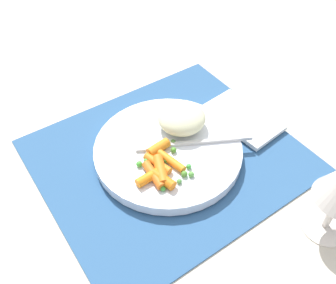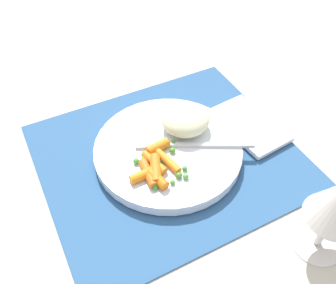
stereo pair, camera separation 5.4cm
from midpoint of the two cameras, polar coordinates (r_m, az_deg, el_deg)
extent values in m
plane|color=beige|center=(0.62, -2.49, -2.30)|extent=(2.40, 2.40, 0.00)
cube|color=#2D5684|center=(0.62, -2.50, -2.12)|extent=(0.41, 0.36, 0.01)
cylinder|color=white|center=(0.61, -2.54, -1.36)|extent=(0.24, 0.24, 0.02)
ellipsoid|color=beige|center=(0.62, -0.38, 3.61)|extent=(0.08, 0.08, 0.04)
cylinder|color=orange|center=(0.55, -3.55, -5.91)|extent=(0.02, 0.04, 0.02)
cylinder|color=orange|center=(0.57, -4.32, -3.44)|extent=(0.02, 0.05, 0.01)
cylinder|color=orange|center=(0.55, -5.45, -5.36)|extent=(0.05, 0.02, 0.01)
cylinder|color=orange|center=(0.59, -3.98, -1.11)|extent=(0.04, 0.02, 0.02)
cylinder|color=orange|center=(0.57, -2.27, -3.02)|extent=(0.02, 0.05, 0.01)
cylinder|color=orange|center=(0.55, -5.02, -5.20)|extent=(0.02, 0.05, 0.01)
cylinder|color=orange|center=(0.56, -3.93, -4.45)|extent=(0.04, 0.05, 0.02)
sphere|color=#5AA444|center=(0.56, 0.82, -5.12)|extent=(0.01, 0.01, 0.01)
sphere|color=green|center=(0.58, -6.01, -3.02)|extent=(0.01, 0.01, 0.01)
sphere|color=green|center=(0.55, -2.51, -6.41)|extent=(0.01, 0.01, 0.01)
sphere|color=#4C912F|center=(0.59, -1.78, -1.38)|extent=(0.01, 0.01, 0.01)
sphere|color=#548D3C|center=(0.60, -1.84, -0.03)|extent=(0.01, 0.01, 0.01)
sphere|color=#508E32|center=(0.56, -0.27, -5.07)|extent=(0.01, 0.01, 0.01)
sphere|color=#569C3F|center=(0.56, -6.07, -5.29)|extent=(0.01, 0.01, 0.01)
sphere|color=green|center=(0.60, -3.99, -0.49)|extent=(0.01, 0.01, 0.01)
sphere|color=#449330|center=(0.57, -2.88, -2.97)|extent=(0.01, 0.01, 0.01)
sphere|color=green|center=(0.57, -7.14, -3.51)|extent=(0.01, 0.01, 0.01)
sphere|color=green|center=(0.54, -3.64, -7.31)|extent=(0.01, 0.01, 0.01)
sphere|color=green|center=(0.57, 0.39, -3.95)|extent=(0.01, 0.01, 0.01)
sphere|color=#549A46|center=(0.55, -1.07, -6.20)|extent=(0.01, 0.01, 0.01)
cube|color=silver|center=(0.60, -5.44, -0.84)|extent=(0.05, 0.04, 0.01)
cube|color=silver|center=(0.60, 3.66, -0.02)|extent=(0.13, 0.07, 0.01)
cylinder|color=silver|center=(0.57, 20.43, -11.97)|extent=(0.07, 0.07, 0.00)
cylinder|color=silver|center=(0.54, 21.35, -10.03)|extent=(0.01, 0.01, 0.06)
cube|color=white|center=(0.68, 9.08, 3.57)|extent=(0.10, 0.15, 0.01)
camera|label=1|loc=(0.03, -92.60, -2.72)|focal=39.75mm
camera|label=2|loc=(0.03, 87.40, 2.72)|focal=39.75mm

